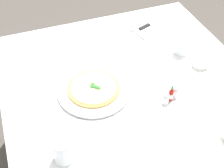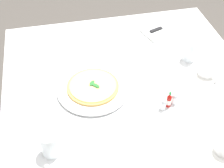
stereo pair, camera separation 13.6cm
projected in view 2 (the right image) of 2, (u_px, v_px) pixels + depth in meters
name	position (u px, v px, depth m)	size (l,w,h in m)	color
ground_plane	(126.00, 168.00, 1.90)	(8.00, 8.00, 0.00)	#4C4742
dining_table	(129.00, 103.00, 1.47)	(1.15, 1.15, 0.73)	white
pizza_plate	(93.00, 88.00, 1.35)	(0.32, 0.32, 0.02)	white
pizza	(93.00, 86.00, 1.34)	(0.23, 0.23, 0.02)	tan
coffee_cup_center_back	(207.00, 71.00, 1.41)	(0.13, 0.13, 0.06)	white
water_glass_far_right	(50.00, 144.00, 1.10)	(0.07, 0.07, 0.11)	white
water_glass_near_left	(190.00, 52.00, 1.49)	(0.07, 0.07, 0.10)	white
napkin_folded	(162.00, 29.00, 1.68)	(0.25, 0.19, 0.02)	white
dinner_knife	(163.00, 27.00, 1.68)	(0.19, 0.08, 0.01)	silver
hot_sauce_bottle	(169.00, 100.00, 1.27)	(0.02, 0.02, 0.08)	#B7140F
salt_shaker	(174.00, 99.00, 1.29)	(0.03, 0.03, 0.06)	white
pepper_shaker	(163.00, 105.00, 1.26)	(0.03, 0.03, 0.06)	white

